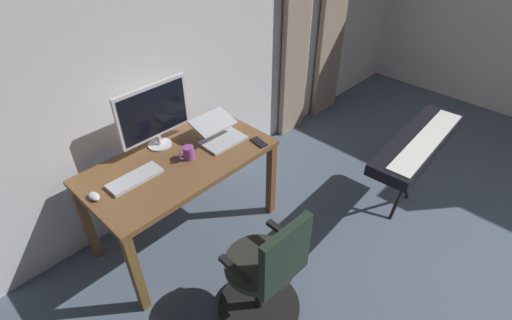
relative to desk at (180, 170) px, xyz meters
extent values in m
cube|color=silver|center=(-1.29, -0.52, 0.65)|extent=(5.41, 0.10, 2.62)
cube|color=gray|center=(-2.50, -0.41, 0.53)|extent=(0.44, 0.06, 2.39)
cube|color=gray|center=(-1.85, -0.41, 0.53)|extent=(0.38, 0.06, 2.39)
cube|color=brown|center=(0.00, 0.00, 0.08)|extent=(1.38, 0.74, 0.04)
cube|color=brown|center=(-0.65, 0.33, -0.30)|extent=(0.06, 0.06, 0.71)
cube|color=brown|center=(0.65, 0.33, -0.30)|extent=(0.06, 0.06, 0.71)
cube|color=brown|center=(-0.65, -0.33, -0.30)|extent=(0.06, 0.06, 0.71)
cube|color=brown|center=(0.65, -0.33, -0.30)|extent=(0.06, 0.06, 0.71)
cylinder|color=black|center=(0.12, 0.92, -0.62)|extent=(0.56, 0.56, 0.02)
sphere|color=black|center=(-0.14, 0.93, -0.63)|extent=(0.05, 0.05, 0.05)
sphere|color=black|center=(0.03, 0.68, -0.63)|extent=(0.05, 0.05, 0.05)
sphere|color=black|center=(0.32, 0.76, -0.63)|extent=(0.05, 0.05, 0.05)
cylinder|color=black|center=(0.12, 0.92, -0.41)|extent=(0.06, 0.06, 0.43)
cylinder|color=#272822|center=(0.12, 0.92, -0.17)|extent=(0.45, 0.45, 0.05)
cube|color=#202F22|center=(0.13, 1.12, 0.07)|extent=(0.38, 0.06, 0.43)
cube|color=black|center=(0.32, 0.91, -0.03)|extent=(0.05, 0.24, 0.03)
cube|color=black|center=(-0.08, 0.93, -0.03)|extent=(0.05, 0.24, 0.03)
cylinder|color=silver|center=(-0.01, -0.25, 0.10)|extent=(0.18, 0.18, 0.01)
cylinder|color=silver|center=(-0.01, -0.25, 0.15)|extent=(0.04, 0.04, 0.08)
cube|color=silver|center=(-0.01, -0.26, 0.39)|extent=(0.58, 0.03, 0.41)
cube|color=black|center=(-0.01, -0.24, 0.39)|extent=(0.54, 0.01, 0.36)
cube|color=#B7BCC1|center=(0.34, -0.03, 0.11)|extent=(0.37, 0.14, 0.02)
cube|color=#B7BCC1|center=(-0.38, 0.06, 0.11)|extent=(0.34, 0.23, 0.02)
cube|color=#B7BCC1|center=(-0.39, -0.05, 0.22)|extent=(0.33, 0.23, 0.07)
ellipsoid|color=silver|center=(0.62, -0.06, 0.11)|extent=(0.06, 0.10, 0.04)
cube|color=black|center=(-0.56, 0.28, 0.10)|extent=(0.09, 0.15, 0.01)
cylinder|color=purple|center=(-0.06, 0.04, 0.14)|extent=(0.08, 0.08, 0.10)
torus|color=purple|center=(-0.01, 0.04, 0.15)|extent=(0.07, 0.01, 0.07)
cylinder|color=black|center=(-1.48, 1.15, -0.32)|extent=(0.38, 0.05, 0.67)
cylinder|color=black|center=(-1.48, 1.15, -0.32)|extent=(0.38, 0.05, 0.67)
cube|color=black|center=(-1.48, 1.15, 0.05)|extent=(1.20, 0.38, 0.09)
cube|color=white|center=(-1.48, 1.21, 0.10)|extent=(1.10, 0.23, 0.01)
camera|label=1|loc=(1.21, 1.93, 1.76)|focal=26.72mm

